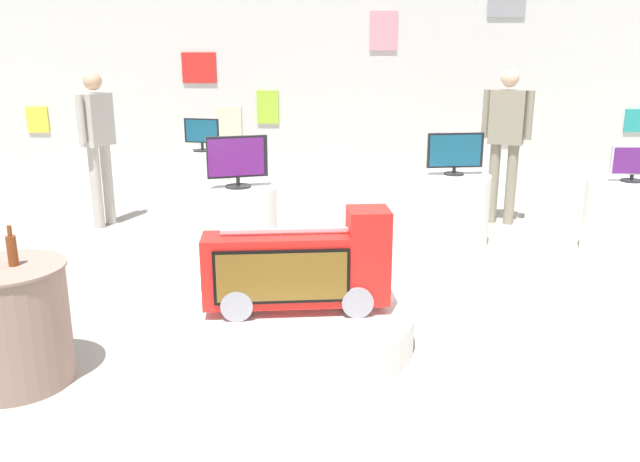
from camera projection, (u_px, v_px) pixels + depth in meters
ground_plane at (290, 338)px, 4.52m from camera, size 30.00×30.00×0.00m
back_wall_display at (315, 75)px, 9.18m from camera, size 12.45×0.13×3.26m
main_display_pedestal at (297, 326)px, 4.42m from camera, size 1.60×1.60×0.24m
novelty_firetruck_tv at (300, 270)px, 4.30m from camera, size 1.27×0.45×0.70m
display_pedestal_left_rear at (626, 218)px, 6.30m from camera, size 0.81×0.81×0.74m
tv_on_left_rear at (634, 163)px, 6.15m from camera, size 0.44×0.20×0.35m
display_pedestal_center_rear at (204, 180)px, 8.24m from camera, size 0.71×0.71×0.74m
tv_on_center_rear at (202, 134)px, 8.08m from camera, size 0.45×0.24×0.41m
display_pedestal_right_rear at (452, 210)px, 6.66m from camera, size 0.75×0.75×0.74m
tv_on_right_rear at (455, 152)px, 6.49m from camera, size 0.58×0.20×0.43m
display_pedestal_far_right at (240, 226)px, 6.04m from camera, size 0.72×0.72×0.74m
tv_on_far_right at (237, 160)px, 5.87m from camera, size 0.54×0.24×0.48m
side_table_round at (11, 324)px, 3.83m from camera, size 0.69×0.69×0.74m
bottle_on_side_table at (12, 250)px, 3.72m from camera, size 0.06×0.06×0.24m
shopper_browsing_near_truck at (506, 134)px, 7.32m from camera, size 0.52×0.33×1.77m
shopper_browsing_rear at (98, 137)px, 7.21m from camera, size 0.31×0.53×1.74m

